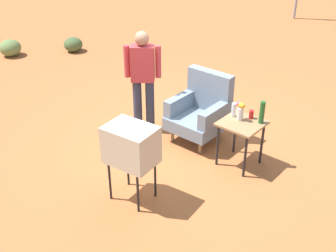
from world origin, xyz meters
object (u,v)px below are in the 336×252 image
armchair (201,109)px  side_table (241,129)px  bottle_short_clear (234,110)px  flower_vase (240,110)px  bottle_wine_green (262,112)px  tv_on_stand (131,145)px  person_standing (143,76)px  soda_can_red (251,114)px

armchair → side_table: bearing=-14.9°
bottle_short_clear → flower_vase: (0.13, -0.03, 0.05)m
side_table → bottle_wine_green: size_ratio=2.11×
armchair → flower_vase: size_ratio=4.00×
side_table → tv_on_stand: size_ratio=0.65×
person_standing → bottle_short_clear: (1.54, 0.21, -0.16)m
tv_on_stand → soda_can_red: size_ratio=8.44×
armchair → tv_on_stand: (0.25, -1.76, 0.28)m
tv_on_stand → flower_vase: (0.54, 1.57, 0.04)m
soda_can_red → tv_on_stand: bearing=-110.4°
tv_on_stand → person_standing: size_ratio=0.63×
tv_on_stand → bottle_short_clear: bearing=75.5°
person_standing → flower_vase: size_ratio=6.19×
armchair → soda_can_red: bearing=-2.8°
person_standing → bottle_wine_green: bearing=8.6°
flower_vase → bottle_short_clear: bearing=165.8°
armchair → soda_can_red: size_ratio=8.69×
bottle_short_clear → armchair: bearing=167.1°
bottle_short_clear → flower_vase: flower_vase is taller
armchair → person_standing: (-0.87, -0.36, 0.44)m
side_table → bottle_wine_green: bottle_wine_green is taller
person_standing → side_table: bearing=4.4°
armchair → bottle_wine_green: bearing=-3.7°
armchair → flower_vase: bearing=-13.1°
soda_can_red → bottle_wine_green: 0.20m
side_table → bottle_short_clear: 0.29m
soda_can_red → bottle_short_clear: 0.25m
side_table → tv_on_stand: tv_on_stand is taller
tv_on_stand → side_table: bearing=68.3°
tv_on_stand → bottle_short_clear: 1.66m
tv_on_stand → bottle_wine_green: (0.81, 1.69, 0.05)m
soda_can_red → person_standing: bearing=-169.8°
armchair → bottle_short_clear: armchair is taller
side_table → person_standing: bearing=-175.6°
flower_vase → armchair: bearing=166.9°
armchair → flower_vase: armchair is taller
armchair → soda_can_red: armchair is taller
armchair → flower_vase: 0.87m
armchair → person_standing: person_standing is taller
soda_can_red → flower_vase: bearing=-124.5°
tv_on_stand → person_standing: (-1.12, 1.40, 0.16)m
person_standing → soda_can_red: 1.80m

